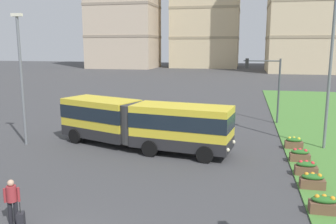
% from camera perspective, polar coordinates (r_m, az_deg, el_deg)
% --- Properties ---
extents(articulated_bus, '(12.01, 5.34, 3.00)m').
position_cam_1_polar(articulated_bus, '(23.03, -4.23, -1.79)').
color(articulated_bus, yellow).
rests_on(articulated_bus, ground).
extents(car_white_van, '(4.59, 2.47, 1.58)m').
position_cam_1_polar(car_white_van, '(32.53, -9.39, 0.13)').
color(car_white_van, silver).
rests_on(car_white_van, ground).
extents(pedestrian_crossing, '(0.54, 0.36, 1.74)m').
position_cam_1_polar(pedestrian_crossing, '(14.73, -23.68, -12.58)').
color(pedestrian_crossing, black).
rests_on(pedestrian_crossing, ground).
extents(rolling_suitcase, '(0.36, 0.43, 0.97)m').
position_cam_1_polar(rolling_suitcase, '(14.61, -22.45, -15.63)').
color(rolling_suitcase, '#232328').
rests_on(rolling_suitcase, ground).
extents(flower_planter_1, '(1.10, 0.56, 0.74)m').
position_cam_1_polar(flower_planter_1, '(15.73, 23.68, -13.37)').
color(flower_planter_1, brown).
rests_on(flower_planter_1, grass_median).
extents(flower_planter_2, '(1.10, 0.56, 0.74)m').
position_cam_1_polar(flower_planter_2, '(18.05, 22.10, -10.14)').
color(flower_planter_2, brown).
rests_on(flower_planter_2, grass_median).
extents(flower_planter_3, '(1.10, 0.56, 0.74)m').
position_cam_1_polar(flower_planter_3, '(19.72, 21.22, -8.33)').
color(flower_planter_3, brown).
rests_on(flower_planter_3, grass_median).
extents(flower_planter_4, '(1.10, 0.56, 0.74)m').
position_cam_1_polar(flower_planter_4, '(21.80, 20.34, -6.48)').
color(flower_planter_4, brown).
rests_on(flower_planter_4, grass_median).
extents(flower_planter_5, '(1.10, 0.56, 0.74)m').
position_cam_1_polar(flower_planter_5, '(24.37, 19.48, -4.66)').
color(flower_planter_5, brown).
rests_on(flower_planter_5, grass_median).
extents(traffic_light_far_right, '(3.09, 0.28, 5.51)m').
position_cam_1_polar(traffic_light_far_right, '(31.32, 15.55, 5.08)').
color(traffic_light_far_right, '#474C51').
rests_on(traffic_light_far_right, ground).
extents(streetlight_left, '(0.70, 0.28, 8.59)m').
position_cam_1_polar(streetlight_left, '(25.28, -22.43, 5.61)').
color(streetlight_left, slate).
rests_on(streetlight_left, ground).
extents(streetlight_median, '(0.70, 0.28, 9.62)m').
position_cam_1_polar(streetlight_median, '(24.35, 24.52, 6.53)').
color(streetlight_median, slate).
rests_on(streetlight_median, ground).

